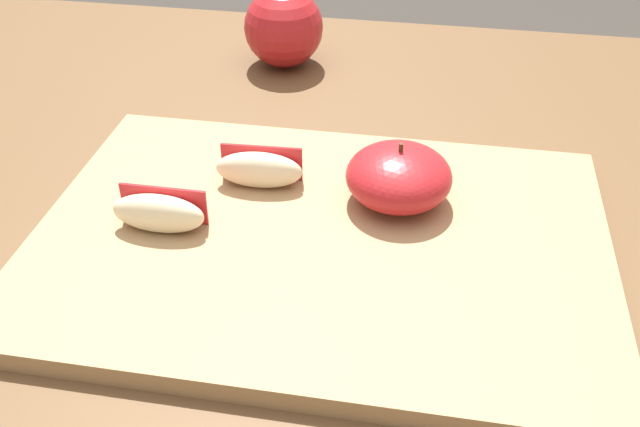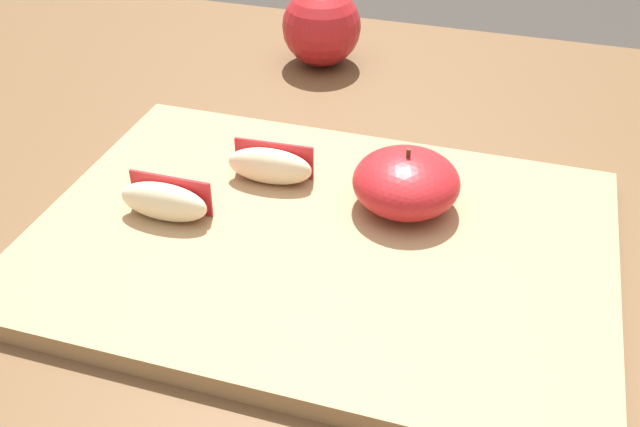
% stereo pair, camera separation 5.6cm
% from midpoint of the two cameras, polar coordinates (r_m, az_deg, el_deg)
% --- Properties ---
extents(dining_table, '(1.19, 0.96, 0.73)m').
position_cam_midpoint_polar(dining_table, '(0.66, 0.23, -8.51)').
color(dining_table, brown).
rests_on(dining_table, ground_plane).
extents(cutting_board, '(0.45, 0.32, 0.02)m').
position_cam_midpoint_polar(cutting_board, '(0.57, 2.78, -2.38)').
color(cutting_board, '#A37F56').
rests_on(cutting_board, dining_table).
extents(apple_half_skin_up, '(0.09, 0.09, 0.05)m').
position_cam_midpoint_polar(apple_half_skin_up, '(0.59, 9.44, 2.35)').
color(apple_half_skin_up, '#B21E23').
rests_on(apple_half_skin_up, cutting_board).
extents(apple_wedge_front, '(0.07, 0.03, 0.03)m').
position_cam_midpoint_polar(apple_wedge_front, '(0.62, -1.37, 3.69)').
color(apple_wedge_front, beige).
rests_on(apple_wedge_front, cutting_board).
extents(apple_wedge_middle, '(0.07, 0.03, 0.03)m').
position_cam_midpoint_polar(apple_wedge_middle, '(0.58, -9.44, 0.87)').
color(apple_wedge_middle, beige).
rests_on(apple_wedge_middle, cutting_board).
extents(whole_apple_crimson, '(0.09, 0.09, 0.10)m').
position_cam_midpoint_polar(whole_apple_crimson, '(0.86, 2.03, 14.38)').
color(whole_apple_crimson, '#B21E23').
rests_on(whole_apple_crimson, dining_table).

